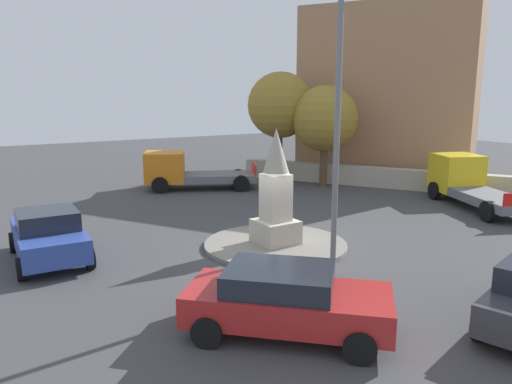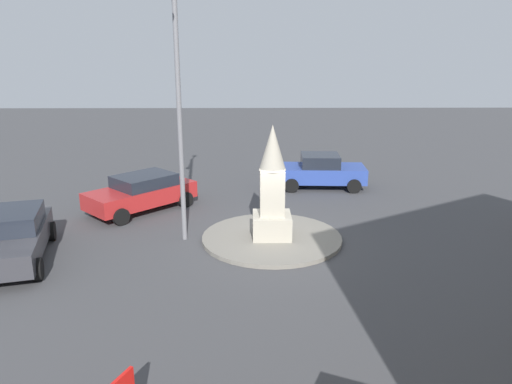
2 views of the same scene
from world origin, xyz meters
name	(u,v)px [view 1 (image 1 of 2)]	position (x,y,z in m)	size (l,w,h in m)	color
ground_plane	(275,246)	(0.00, 0.00, 0.00)	(80.00, 80.00, 0.00)	#424244
traffic_island	(275,245)	(0.00, 0.00, 0.07)	(4.73, 4.73, 0.13)	gray
monument	(276,195)	(0.00, 0.00, 1.76)	(1.28, 1.28, 3.78)	#B2AA99
streetlamp	(338,85)	(-0.10, -2.96, 5.20)	(3.47, 0.28, 8.65)	slate
car_red_approaching	(286,299)	(-3.24, -5.05, 0.77)	(4.33, 4.29, 1.44)	#B22323
car_blue_parked_right	(48,235)	(-6.56, 2.58, 0.79)	(2.20, 4.10, 1.57)	#2D479E
truck_yellow_passing	(468,182)	(11.07, 0.57, 1.03)	(4.20, 6.21, 2.16)	yellow
truck_orange_far_side	(184,171)	(1.65, 10.87, 0.97)	(6.08, 4.43, 1.98)	orange
stone_boundary_wall	(368,176)	(10.51, 6.24, 0.53)	(14.74, 0.70, 1.06)	#B2AA99
corner_building	(390,93)	(14.52, 8.63, 5.00)	(9.88, 6.34, 10.00)	#A87A56
tree_near_wall	(325,119)	(8.50, 7.66, 3.64)	(3.55, 3.55, 5.44)	brown
tree_mid_cluster	(280,105)	(7.17, 9.90, 4.34)	(3.67, 3.67, 6.19)	brown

